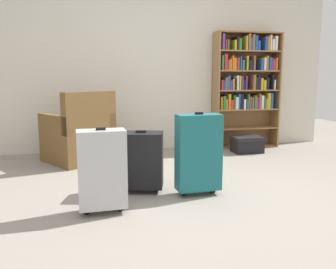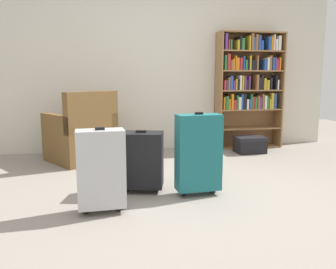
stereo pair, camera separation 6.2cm
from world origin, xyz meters
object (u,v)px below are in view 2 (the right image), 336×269
at_px(storage_box, 250,144).
at_px(suitcase_teal, 198,153).
at_px(suitcase_silver, 101,169).
at_px(mug, 123,157).
at_px(armchair, 82,137).
at_px(suitcase_black, 141,160).
at_px(bookshelf, 249,83).

height_order(storage_box, suitcase_teal, suitcase_teal).
bearing_deg(storage_box, suitcase_silver, -138.95).
height_order(mug, suitcase_silver, suitcase_silver).
xyz_separation_m(mug, suitcase_silver, (-0.29, -1.70, 0.31)).
relative_size(armchair, suitcase_teal, 1.27).
height_order(storage_box, suitcase_black, suitcase_black).
xyz_separation_m(bookshelf, mug, (-1.95, -0.54, -0.93)).
bearing_deg(suitcase_teal, suitcase_black, 157.91).
bearing_deg(storage_box, suitcase_teal, -128.03).
distance_m(bookshelf, mug, 2.23).
bearing_deg(suitcase_silver, armchair, 96.62).
distance_m(storage_box, suitcase_black, 2.23).
xyz_separation_m(suitcase_silver, suitcase_teal, (0.87, 0.25, 0.04)).
xyz_separation_m(mug, suitcase_teal, (0.58, -1.44, 0.35)).
distance_m(armchair, suitcase_teal, 1.90).
relative_size(mug, suitcase_silver, 0.17).
bearing_deg(armchair, suitcase_teal, -55.13).
relative_size(bookshelf, suitcase_black, 2.94).
distance_m(armchair, suitcase_silver, 1.82).
height_order(bookshelf, storage_box, bookshelf).
distance_m(mug, suitcase_teal, 1.59).
height_order(bookshelf, suitcase_teal, bookshelf).
xyz_separation_m(storage_box, suitcase_black, (-1.74, -1.39, 0.19)).
relative_size(suitcase_silver, suitcase_black, 1.18).
bearing_deg(suitcase_silver, suitcase_teal, 16.22).
height_order(armchair, suitcase_black, armchair).
bearing_deg(suitcase_teal, storage_box, 51.97).
relative_size(bookshelf, armchair, 1.78).
height_order(armchair, mug, armchair).
bearing_deg(bookshelf, suitcase_teal, -124.68).
relative_size(storage_box, suitcase_teal, 0.54).
distance_m(mug, suitcase_silver, 1.75).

